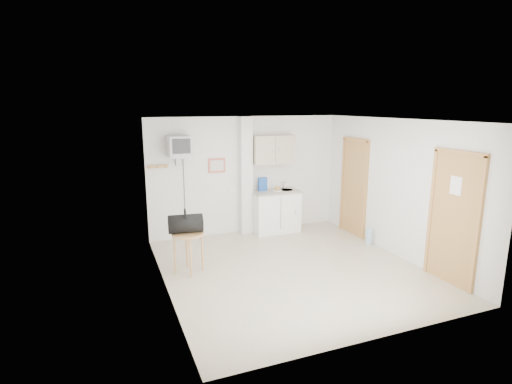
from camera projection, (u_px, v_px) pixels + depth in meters
name	position (u px, v px, depth m)	size (l,w,h in m)	color
ground	(291.00, 269.00, 6.81)	(4.50, 4.50, 0.00)	#B5AB92
room_envelope	(304.00, 178.00, 6.65)	(4.24, 4.54, 2.55)	white
kitchenette	(275.00, 196.00, 8.67)	(1.03, 0.58, 2.10)	white
crt_television	(179.00, 147.00, 7.72)	(0.44, 0.45, 2.15)	slate
round_table	(188.00, 239.00, 6.57)	(0.54, 0.54, 0.68)	#BF814F
duffel_bag	(185.00, 223.00, 6.52)	(0.58, 0.36, 0.41)	black
water_bottle	(369.00, 237.00, 7.96)	(0.12, 0.12, 0.35)	#9BC0D6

